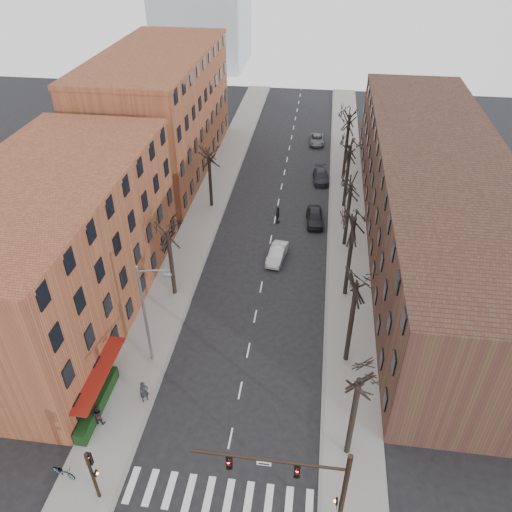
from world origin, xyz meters
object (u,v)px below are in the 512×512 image
at_px(pedestrian_a, 144,392).
at_px(bicycle, 64,472).
at_px(silver_sedan, 277,254).
at_px(parked_car_near, 315,217).
at_px(parked_car_mid, 321,176).

bearing_deg(pedestrian_a, bicycle, -153.49).
height_order(silver_sedan, pedestrian_a, pedestrian_a).
bearing_deg(pedestrian_a, parked_car_near, 30.50).
bearing_deg(parked_car_near, pedestrian_a, -117.71).
distance_m(parked_car_near, pedestrian_a, 28.00).
distance_m(silver_sedan, parked_car_near, 8.15).
distance_m(silver_sedan, bicycle, 26.76).
xyz_separation_m(silver_sedan, parked_car_near, (3.41, 7.40, 0.08)).
relative_size(parked_car_near, pedestrian_a, 2.49).
relative_size(pedestrian_a, bicycle, 1.08).
bearing_deg(silver_sedan, parked_car_mid, 85.99).
bearing_deg(parked_car_near, silver_sedan, -119.57).
height_order(parked_car_near, parked_car_mid, parked_car_near).
bearing_deg(parked_car_near, parked_car_mid, 83.41).
distance_m(parked_car_mid, bicycle, 44.60).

